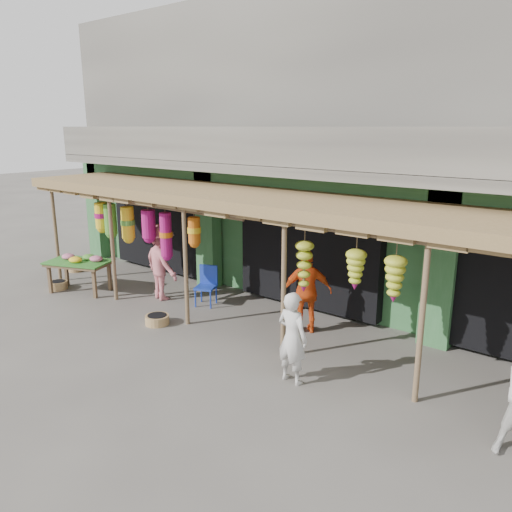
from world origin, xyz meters
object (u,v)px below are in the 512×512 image
Objects in this scene: blue_chair at (207,283)px; person_vendor at (307,292)px; person_shopper at (161,262)px; person_front at (292,338)px; flower_table at (80,263)px.

person_vendor is at bearing -21.31° from blue_chair.
person_vendor is 0.93× the size of person_shopper.
blue_chair is at bearing -147.51° from person_shopper.
person_vendor is (-0.94, 1.90, 0.09)m from person_front.
flower_table is 1.04× the size of person_vendor.
blue_chair is at bearing -21.59° from person_front.
person_vendor is (2.75, 0.07, 0.34)m from blue_chair.
flower_table is 2.26m from person_shopper.
person_front reaches higher than blue_chair.
person_shopper is at bearing -11.76° from person_front.
person_front is 0.84× the size of person_shopper.
person_vendor reaches higher than blue_chair.
blue_chair is 0.54× the size of person_vendor.
person_shopper reaches higher than person_vendor.
person_front is 5.02m from person_shopper.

